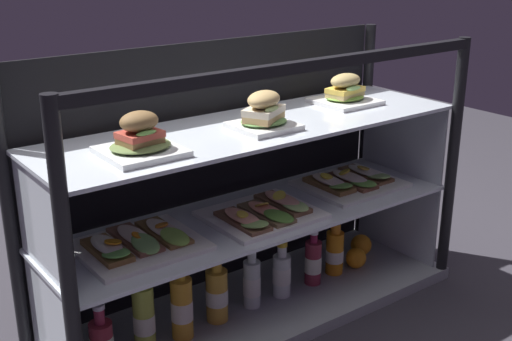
% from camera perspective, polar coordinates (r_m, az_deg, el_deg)
% --- Properties ---
extents(ground_plane, '(6.00, 6.00, 0.02)m').
position_cam_1_polar(ground_plane, '(2.29, 0.00, -12.37)').
color(ground_plane, '#343139').
rests_on(ground_plane, ground).
extents(case_base_deck, '(1.44, 0.46, 0.04)m').
position_cam_1_polar(case_base_deck, '(2.27, 0.00, -11.71)').
color(case_base_deck, '#9CA3A6').
rests_on(case_base_deck, ground).
extents(case_frame, '(1.44, 0.46, 0.89)m').
position_cam_1_polar(case_frame, '(2.16, -1.79, 0.34)').
color(case_frame, black).
rests_on(case_frame, ground).
extents(riser_lower_tier, '(1.36, 0.38, 0.31)m').
position_cam_1_polar(riser_lower_tier, '(2.19, 0.00, -7.77)').
color(riser_lower_tier, silver).
rests_on(riser_lower_tier, case_base_deck).
extents(shelf_lower_glass, '(1.38, 0.40, 0.01)m').
position_cam_1_polar(shelf_lower_glass, '(2.12, 0.00, -3.89)').
color(shelf_lower_glass, silver).
rests_on(shelf_lower_glass, riser_lower_tier).
extents(riser_upper_tier, '(1.36, 0.38, 0.28)m').
position_cam_1_polar(riser_upper_tier, '(2.07, 0.00, -0.15)').
color(riser_upper_tier, silver).
rests_on(riser_upper_tier, shelf_lower_glass).
extents(shelf_upper_glass, '(1.38, 0.40, 0.01)m').
position_cam_1_polar(shelf_upper_glass, '(2.02, 0.00, 3.77)').
color(shelf_upper_glass, silver).
rests_on(shelf_upper_glass, riser_upper_tier).
extents(plated_roll_sandwich_mid_right, '(0.20, 0.20, 0.12)m').
position_cam_1_polar(plated_roll_sandwich_mid_right, '(1.75, -9.92, 2.58)').
color(plated_roll_sandwich_mid_right, white).
rests_on(plated_roll_sandwich_mid_right, shelf_upper_glass).
extents(plated_roll_sandwich_far_left, '(0.17, 0.17, 0.12)m').
position_cam_1_polar(plated_roll_sandwich_far_left, '(1.97, 0.68, 4.89)').
color(plated_roll_sandwich_far_left, white).
rests_on(plated_roll_sandwich_far_left, shelf_upper_glass).
extents(plated_roll_sandwich_left_of_center, '(0.20, 0.20, 0.10)m').
position_cam_1_polar(plated_roll_sandwich_left_of_center, '(2.30, 7.67, 6.65)').
color(plated_roll_sandwich_left_of_center, white).
rests_on(plated_roll_sandwich_left_of_center, shelf_upper_glass).
extents(open_sandwich_tray_far_left, '(0.34, 0.28, 0.06)m').
position_cam_1_polar(open_sandwich_tray_far_left, '(1.91, -10.13, -6.12)').
color(open_sandwich_tray_far_left, white).
rests_on(open_sandwich_tray_far_left, shelf_lower_glass).
extents(open_sandwich_tray_far_right, '(0.34, 0.29, 0.06)m').
position_cam_1_polar(open_sandwich_tray_far_right, '(2.08, 0.71, -3.66)').
color(open_sandwich_tray_far_right, white).
rests_on(open_sandwich_tray_far_right, shelf_lower_glass).
extents(open_sandwich_tray_mid_right, '(0.34, 0.28, 0.06)m').
position_cam_1_polar(open_sandwich_tray_mid_right, '(2.37, 8.12, -0.91)').
color(open_sandwich_tray_mid_right, white).
rests_on(open_sandwich_tray_mid_right, shelf_lower_glass).
extents(juice_bottle_front_second, '(0.07, 0.07, 0.25)m').
position_cam_1_polar(juice_bottle_front_second, '(2.03, -9.60, -12.26)').
color(juice_bottle_front_second, '#B5C747').
rests_on(juice_bottle_front_second, case_base_deck).
extents(juice_bottle_front_right_end, '(0.07, 0.07, 0.25)m').
position_cam_1_polar(juice_bottle_front_right_end, '(2.05, -6.40, -11.59)').
color(juice_bottle_front_right_end, gold).
rests_on(juice_bottle_front_right_end, case_base_deck).
extents(juice_bottle_back_right, '(0.07, 0.07, 0.22)m').
position_cam_1_polar(juice_bottle_back_right, '(2.13, -3.39, -10.57)').
color(juice_bottle_back_right, gold).
rests_on(juice_bottle_back_right, case_base_deck).
extents(juice_bottle_tucked_behind, '(0.06, 0.06, 0.22)m').
position_cam_1_polar(juice_bottle_tucked_behind, '(2.20, -0.36, -9.59)').
color(juice_bottle_tucked_behind, silver).
rests_on(juice_bottle_tucked_behind, case_base_deck).
extents(juice_bottle_back_left, '(0.06, 0.06, 0.20)m').
position_cam_1_polar(juice_bottle_back_left, '(2.27, 2.22, -8.84)').
color(juice_bottle_back_left, white).
rests_on(juice_bottle_back_left, case_base_deck).
extents(juice_bottle_front_fourth, '(0.06, 0.06, 0.20)m').
position_cam_1_polar(juice_bottle_front_fourth, '(2.35, 4.93, -7.83)').
color(juice_bottle_front_fourth, '#912D3E').
rests_on(juice_bottle_front_fourth, case_base_deck).
extents(juice_bottle_front_middle, '(0.07, 0.07, 0.21)m').
position_cam_1_polar(juice_bottle_front_middle, '(2.43, 6.74, -6.87)').
color(juice_bottle_front_middle, orange).
rests_on(juice_bottle_front_middle, case_base_deck).
extents(orange_fruit_beside_bottles, '(0.08, 0.08, 0.08)m').
position_cam_1_polar(orange_fruit_beside_bottles, '(2.49, 8.59, -7.44)').
color(orange_fruit_beside_bottles, orange).
rests_on(orange_fruit_beside_bottles, case_base_deck).
extents(orange_fruit_near_left_post, '(0.08, 0.08, 0.08)m').
position_cam_1_polar(orange_fruit_near_left_post, '(2.59, 9.03, -6.32)').
color(orange_fruit_near_left_post, orange).
rests_on(orange_fruit_near_left_post, case_base_deck).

